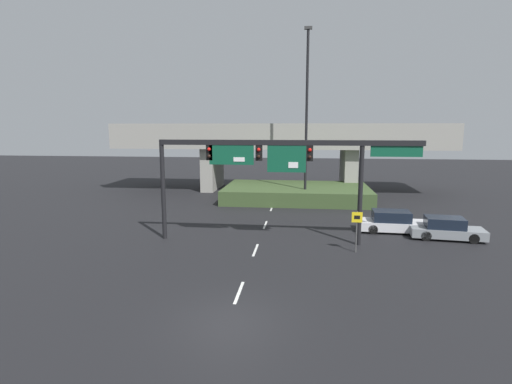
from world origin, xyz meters
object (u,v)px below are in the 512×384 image
Objects in this scene: highway_light_pole_near at (307,114)px; parked_sedan_near_right at (393,222)px; signal_gantry at (277,160)px; parked_sedan_mid_right at (446,229)px; speed_limit_sign at (357,226)px.

highway_light_pole_near is 3.30× the size of parked_sedan_near_right.
signal_gantry reaches higher than parked_sedan_mid_right.
highway_light_pole_near is 16.33m from parked_sedan_mid_right.
parked_sedan_mid_right is (9.05, -11.18, -7.72)m from highway_light_pole_near.
parked_sedan_mid_right is (6.18, 3.60, -0.93)m from speed_limit_sign.
parked_sedan_near_right is at bearing 161.36° from parked_sedan_mid_right.
speed_limit_sign is 0.15× the size of highway_light_pole_near.
parked_sedan_near_right reaches higher than parked_sedan_mid_right.
speed_limit_sign reaches higher than parked_sedan_near_right.
signal_gantry is 13.70m from highway_light_pole_near.
speed_limit_sign is 5.99m from parked_sedan_near_right.
highway_light_pole_near is at bearing 135.51° from parked_sedan_mid_right.
parked_sedan_mid_right is at bearing 30.20° from speed_limit_sign.
highway_light_pole_near is at bearing 81.97° from signal_gantry.
highway_light_pole_near reaches higher than speed_limit_sign.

